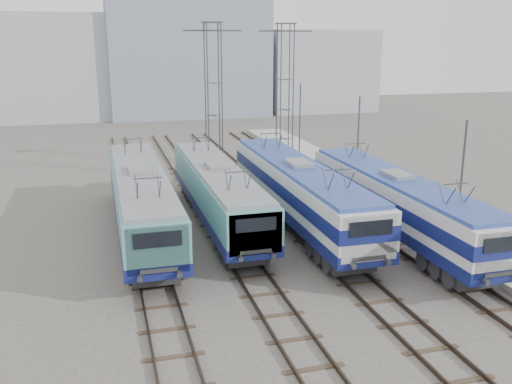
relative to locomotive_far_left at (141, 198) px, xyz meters
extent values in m
plane|color=#514C47|center=(6.75, -9.16, -2.27)|extent=(160.00, 160.00, 0.00)
cube|color=#9E9E99|center=(16.95, -1.16, -2.12)|extent=(4.00, 70.00, 0.30)
cube|color=#111856|center=(0.00, 0.22, -0.87)|extent=(2.88, 18.22, 0.61)
cube|color=teal|center=(0.00, 0.22, 0.34)|extent=(2.83, 18.22, 1.82)
cube|color=teal|center=(0.00, -8.53, 0.16)|extent=(2.61, 0.71, 2.06)
cube|color=slate|center=(0.00, 0.22, 1.35)|extent=(2.61, 17.49, 0.20)
cube|color=#262628|center=(0.00, -5.85, -1.63)|extent=(2.13, 3.64, 0.68)
cube|color=#262628|center=(0.00, 6.30, -1.63)|extent=(2.13, 3.64, 0.68)
cube|color=#111856|center=(4.50, 0.95, -0.93)|extent=(2.75, 17.36, 0.58)
cube|color=teal|center=(4.50, 0.95, 0.23)|extent=(2.70, 17.36, 1.74)
cube|color=teal|center=(4.50, -7.39, 0.05)|extent=(2.48, 0.68, 1.97)
cube|color=slate|center=(4.50, 0.95, 1.19)|extent=(2.48, 16.66, 0.19)
cube|color=#262628|center=(4.50, -4.83, -1.65)|extent=(2.03, 3.47, 0.65)
cube|color=#262628|center=(4.50, 6.74, -1.65)|extent=(2.03, 3.47, 0.65)
cube|color=#111856|center=(9.00, -0.75, -0.85)|extent=(2.94, 18.57, 0.62)
cube|color=silver|center=(9.00, -0.75, 0.39)|extent=(2.89, 18.57, 1.86)
cube|color=#111856|center=(9.00, -0.75, 0.34)|extent=(2.93, 18.59, 0.72)
cube|color=silver|center=(9.00, -9.67, 0.20)|extent=(2.66, 0.72, 2.11)
cube|color=#29428C|center=(9.00, -0.75, 1.42)|extent=(2.66, 17.83, 0.21)
cube|color=#262628|center=(9.00, -6.94, -1.62)|extent=(2.17, 3.71, 0.70)
cube|color=#262628|center=(9.00, 5.44, -1.62)|extent=(2.17, 3.71, 0.70)
cube|color=#111856|center=(13.50, -4.11, -0.92)|extent=(2.78, 17.55, 0.58)
cube|color=silver|center=(13.50, -4.11, 0.25)|extent=(2.73, 17.55, 1.75)
cube|color=#111856|center=(13.50, -4.11, 0.20)|extent=(2.77, 17.57, 0.68)
cube|color=silver|center=(13.50, -12.54, 0.08)|extent=(2.51, 0.68, 1.99)
cube|color=#29428C|center=(13.50, -4.11, 1.23)|extent=(2.51, 16.85, 0.19)
cube|color=#262628|center=(13.50, -9.96, -1.65)|extent=(2.05, 3.51, 0.66)
cube|color=#262628|center=(13.50, 1.74, -1.65)|extent=(2.05, 3.51, 0.66)
cylinder|color=#3F4247|center=(6.20, 12.29, 3.73)|extent=(0.10, 0.10, 12.00)
cylinder|color=#3F4247|center=(7.30, 12.29, 3.73)|extent=(0.10, 0.10, 12.00)
cylinder|color=#3F4247|center=(6.20, 13.39, 3.73)|extent=(0.10, 0.10, 12.00)
cylinder|color=#3F4247|center=(7.30, 13.39, 3.73)|extent=(0.10, 0.10, 12.00)
cube|color=#3F4247|center=(6.75, 12.84, 9.13)|extent=(4.50, 0.12, 0.12)
cylinder|color=#3F4247|center=(12.70, 14.29, 3.73)|extent=(0.10, 0.10, 12.00)
cylinder|color=#3F4247|center=(13.80, 14.29, 3.73)|extent=(0.10, 0.10, 12.00)
cylinder|color=#3F4247|center=(12.70, 15.39, 3.73)|extent=(0.10, 0.10, 12.00)
cylinder|color=#3F4247|center=(13.80, 15.39, 3.73)|extent=(0.10, 0.10, 12.00)
cube|color=#3F4247|center=(13.25, 14.84, 9.13)|extent=(4.50, 0.12, 0.12)
cylinder|color=#3F4247|center=(15.35, -7.16, 1.23)|extent=(0.12, 0.12, 7.00)
cylinder|color=#3F4247|center=(15.35, 4.84, 1.23)|extent=(0.12, 0.12, 7.00)
cylinder|color=#3F4247|center=(15.35, 16.84, 1.23)|extent=(0.12, 0.12, 7.00)
cone|color=#D06013|center=(16.19, -7.55, -1.68)|extent=(0.34, 0.34, 0.58)
cube|color=#9BA3AD|center=(-7.25, 52.84, 4.73)|extent=(18.00, 12.00, 14.00)
cube|color=gray|center=(10.75, 52.84, 6.73)|extent=(22.00, 14.00, 18.00)
cube|color=#9BA3AD|center=(30.75, 52.84, 3.73)|extent=(16.00, 12.00, 12.00)
camera|label=1|loc=(-1.95, -31.13, 8.62)|focal=40.00mm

